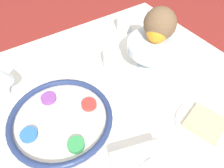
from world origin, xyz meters
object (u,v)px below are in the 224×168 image
Objects in this scene: seder_plate at (61,120)px; cup_far at (124,24)px; cup_near at (112,60)px; fruit_stand at (155,48)px; wine_glass at (1,77)px; coconut at (160,24)px; napkin_roll at (135,153)px; bread_plate at (205,124)px; orange_fruit at (157,32)px.

seder_plate is 0.56m from cup_far.
cup_near is (0.28, 0.13, 0.02)m from seder_plate.
wine_glass is at bearing 162.09° from fruit_stand.
napkin_roll is (-0.31, -0.28, -0.16)m from coconut.
napkin_roll is (0.23, -0.42, -0.07)m from wine_glass.
bread_plate is (-0.06, -0.32, -0.17)m from coconut.
orange_fruit reaches higher than seder_plate.
coconut is (0.02, 0.02, 0.08)m from fruit_stand.
wine_glass is 0.56m from coconut.
orange_fruit is 0.34m from bread_plate.
fruit_stand is 1.39× the size of napkin_roll.
coconut reaches higher than orange_fruit.
seder_plate is at bearing -171.85° from coconut.
coconut is (0.02, 0.01, 0.02)m from orange_fruit.
orange_fruit is 0.41m from napkin_roll.
coconut is at bearing 8.15° from seder_plate.
napkin_roll is 2.04× the size of cup_far.
cup_near and cup_far have the same top height.
fruit_stand is 2.83× the size of cup_far.
fruit_stand is at bearing -137.82° from coconut.
cup_far reaches higher than seder_plate.
cup_far reaches higher than napkin_roll.
cup_far is at bearing 78.66° from orange_fruit.
cup_far is at bearing 43.91° from cup_near.
cup_near is (-0.14, 0.08, -0.12)m from orange_fruit.
cup_near is (-0.16, 0.07, -0.14)m from coconut.
bread_plate is at bearing -9.50° from napkin_roll.
napkin_roll reaches higher than bread_plate.
fruit_stand is 0.06m from orange_fruit.
bread_plate is at bearing -97.49° from orange_fruit.
bread_plate is at bearing -100.88° from coconut.
fruit_stand is 2.73× the size of orange_fruit.
seder_plate is 2.82× the size of coconut.
cup_far is (0.03, 0.25, -0.14)m from coconut.
orange_fruit is at bearing 6.70° from seder_plate.
napkin_roll is at bearing -60.04° from seder_plate.
coconut is 0.29m from cup_far.
orange_fruit is (0.52, -0.16, 0.07)m from wine_glass.
wine_glass is at bearing 135.67° from bread_plate.
seder_plate is at bearing -146.20° from cup_far.
wine_glass is at bearing 162.85° from orange_fruit.
orange_fruit is 0.66× the size of coconut.
coconut is (0.54, -0.15, 0.09)m from wine_glass.
napkin_roll is 0.63m from cup_far.
cup_far is (0.09, 0.57, 0.03)m from bread_plate.
seder_plate is 0.24m from wine_glass.
cup_near is (-0.10, 0.39, 0.03)m from bread_plate.
cup_near reaches higher than bread_plate.
orange_fruit reaches higher than fruit_stand.
orange_fruit reaches higher than cup_near.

